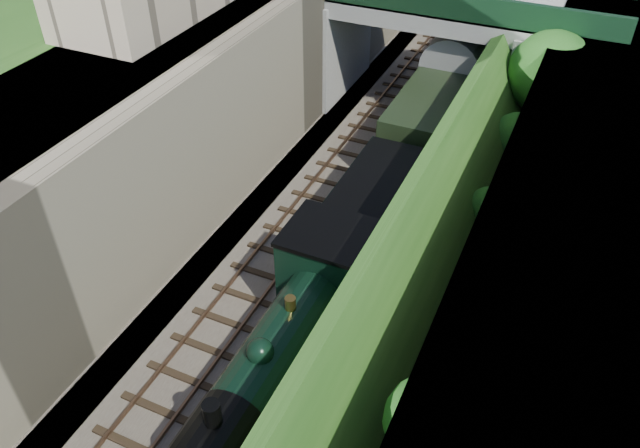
{
  "coord_description": "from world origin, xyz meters",
  "views": [
    {
      "loc": [
        7.08,
        -6.11,
        16.27
      ],
      "look_at": [
        0.0,
        9.48,
        2.57
      ],
      "focal_mm": 35.0,
      "sensor_mm": 36.0,
      "label": 1
    }
  ],
  "objects_px": {
    "road_bridge": "(458,40)",
    "tender": "(376,214)",
    "locomotive": "(290,344)",
    "tree": "(553,75)"
  },
  "relations": [
    {
      "from": "tender",
      "to": "locomotive",
      "type": "bearing_deg",
      "value": -90.0
    },
    {
      "from": "road_bridge",
      "to": "tree",
      "type": "bearing_deg",
      "value": -35.49
    },
    {
      "from": "road_bridge",
      "to": "tree",
      "type": "distance_m",
      "value": 6.13
    },
    {
      "from": "tree",
      "to": "locomotive",
      "type": "distance_m",
      "value": 16.73
    },
    {
      "from": "road_bridge",
      "to": "locomotive",
      "type": "height_order",
      "value": "road_bridge"
    },
    {
      "from": "tree",
      "to": "tender",
      "type": "distance_m",
      "value": 10.14
    },
    {
      "from": "road_bridge",
      "to": "locomotive",
      "type": "xyz_separation_m",
      "value": [
        0.26,
        -19.35,
        -2.18
      ]
    },
    {
      "from": "tender",
      "to": "tree",
      "type": "bearing_deg",
      "value": 60.84
    },
    {
      "from": "road_bridge",
      "to": "tender",
      "type": "bearing_deg",
      "value": -88.78
    },
    {
      "from": "locomotive",
      "to": "tender",
      "type": "height_order",
      "value": "locomotive"
    }
  ]
}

